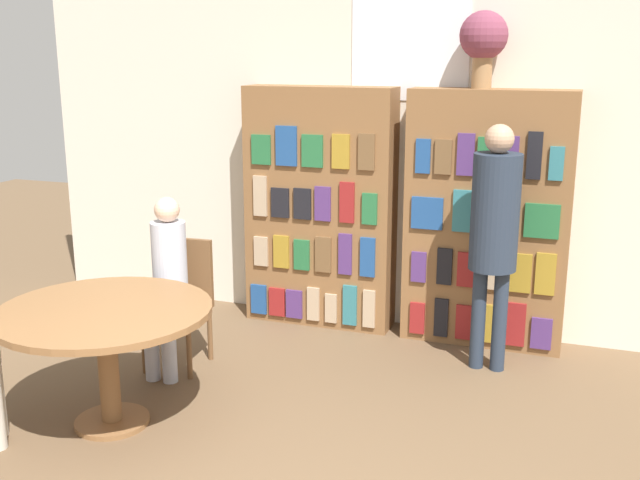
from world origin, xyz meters
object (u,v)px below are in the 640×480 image
(bookshelf_right, at_px, (487,220))
(seated_reader_left, at_px, (167,278))
(chair_left_side, at_px, (181,296))
(librarian_standing, at_px, (495,222))
(reading_table, at_px, (105,327))
(flower_vase, at_px, (484,39))
(bookshelf_left, at_px, (320,208))

(bookshelf_right, height_order, seated_reader_left, bookshelf_right)
(chair_left_side, height_order, librarian_standing, librarian_standing)
(reading_table, xyz_separation_m, librarian_standing, (2.00, 1.58, 0.44))
(flower_vase, bearing_deg, librarian_standing, -67.76)
(reading_table, xyz_separation_m, seated_reader_left, (-0.05, 0.77, 0.07))
(bookshelf_left, xyz_separation_m, librarian_standing, (1.43, -0.50, 0.10))
(flower_vase, height_order, chair_left_side, flower_vase)
(bookshelf_left, distance_m, bookshelf_right, 1.31)
(librarian_standing, bearing_deg, bookshelf_left, 160.63)
(flower_vase, xyz_separation_m, chair_left_side, (-1.86, -1.13, -1.75))
(chair_left_side, distance_m, seated_reader_left, 0.26)
(bookshelf_right, height_order, reading_table, bookshelf_right)
(chair_left_side, height_order, seated_reader_left, seated_reader_left)
(bookshelf_right, height_order, librarian_standing, bookshelf_right)
(bookshelf_left, bearing_deg, seated_reader_left, -115.50)
(bookshelf_right, bearing_deg, seated_reader_left, -145.91)
(bookshelf_right, xyz_separation_m, librarian_standing, (0.12, -0.50, 0.10))
(bookshelf_left, distance_m, seated_reader_left, 1.48)
(flower_vase, relative_size, librarian_standing, 0.31)
(reading_table, bearing_deg, seated_reader_left, 93.63)
(bookshelf_left, relative_size, seated_reader_left, 1.55)
(reading_table, distance_m, seated_reader_left, 0.78)
(bookshelf_right, relative_size, chair_left_side, 2.14)
(chair_left_side, relative_size, seated_reader_left, 0.72)
(seated_reader_left, bearing_deg, bookshelf_left, -119.13)
(seated_reader_left, distance_m, librarian_standing, 2.24)
(bookshelf_left, xyz_separation_m, seated_reader_left, (-0.63, -1.31, -0.27))
(bookshelf_left, xyz_separation_m, reading_table, (-0.58, -2.08, -0.33))
(bookshelf_left, relative_size, librarian_standing, 1.12)
(reading_table, distance_m, librarian_standing, 2.59)
(bookshelf_left, height_order, librarian_standing, bookshelf_left)
(bookshelf_right, xyz_separation_m, reading_table, (-1.89, -2.08, -0.33))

